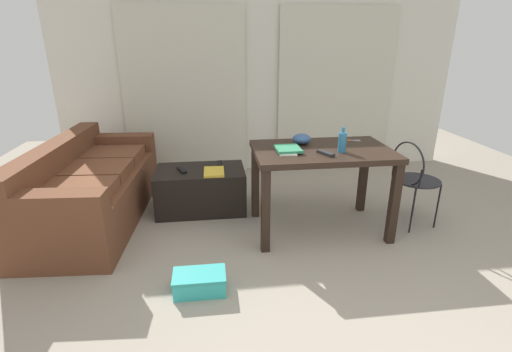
{
  "coord_description": "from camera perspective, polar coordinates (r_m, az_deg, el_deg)",
  "views": [
    {
      "loc": [
        -0.69,
        -1.65,
        1.68
      ],
      "look_at": [
        -0.26,
        1.7,
        0.43
      ],
      "focal_mm": 26.08,
      "sensor_mm": 36.0,
      "label": 1
    }
  ],
  "objects": [
    {
      "name": "curtains",
      "position": [
        4.86,
        0.96,
        12.72
      ],
      "size": [
        3.46,
        0.03,
        2.07
      ],
      "color": "beige",
      "rests_on": "ground"
    },
    {
      "name": "bottle_near",
      "position": [
        3.21,
        13.11,
        5.11
      ],
      "size": [
        0.07,
        0.07,
        0.21
      ],
      "color": "teal",
      "rests_on": "craft_table"
    },
    {
      "name": "coffee_table",
      "position": [
        3.88,
        -8.45,
        -2.05
      ],
      "size": [
        0.9,
        0.55,
        0.43
      ],
      "color": "black",
      "rests_on": "ground"
    },
    {
      "name": "scissors",
      "position": [
        3.63,
        14.55,
        5.32
      ],
      "size": [
        0.13,
        0.07,
        0.0
      ],
      "color": "#9EA0A5",
      "rests_on": "craft_table"
    },
    {
      "name": "shoebox",
      "position": [
        2.74,
        -8.65,
        -15.81
      ],
      "size": [
        0.37,
        0.22,
        0.14
      ],
      "color": "#33B2AD",
      "rests_on": "ground"
    },
    {
      "name": "magazine",
      "position": [
        3.69,
        -6.46,
        0.64
      ],
      "size": [
        0.2,
        0.28,
        0.02
      ],
      "primitive_type": "cube",
      "rotation": [
        0.0,
        0.0,
        -0.02
      ],
      "color": "gold",
      "rests_on": "coffee_table"
    },
    {
      "name": "bowl",
      "position": [
        3.42,
        7.01,
        5.67
      ],
      "size": [
        0.17,
        0.17,
        0.09
      ],
      "primitive_type": "ellipsoid",
      "color": "#2D4C7A",
      "rests_on": "craft_table"
    },
    {
      "name": "wall_back",
      "position": [
        4.92,
        0.82,
        14.98
      ],
      "size": [
        5.07,
        0.1,
        2.44
      ],
      "primitive_type": "cube",
      "color": "silver",
      "rests_on": "ground"
    },
    {
      "name": "tv_remote_on_table",
      "position": [
        3.13,
        10.62,
        3.47
      ],
      "size": [
        0.12,
        0.18,
        0.02
      ],
      "primitive_type": "cube",
      "rotation": [
        0.0,
        0.0,
        0.44
      ],
      "color": "#232326",
      "rests_on": "craft_table"
    },
    {
      "name": "couch",
      "position": [
        3.92,
        -24.05,
        -1.86
      ],
      "size": [
        0.95,
        1.97,
        0.77
      ],
      "color": "brown",
      "rests_on": "ground"
    },
    {
      "name": "craft_table",
      "position": [
        3.34,
        10.04,
        2.21
      ],
      "size": [
        1.2,
        0.76,
        0.78
      ],
      "color": "black",
      "rests_on": "ground"
    },
    {
      "name": "book_stack",
      "position": [
        3.18,
        4.87,
        4.08
      ],
      "size": [
        0.21,
        0.29,
        0.04
      ],
      "color": "silver",
      "rests_on": "craft_table"
    },
    {
      "name": "wire_chair",
      "position": [
        3.69,
        22.88,
        0.22
      ],
      "size": [
        0.41,
        0.44,
        0.83
      ],
      "color": "black",
      "rests_on": "ground"
    },
    {
      "name": "ground_plane",
      "position": [
        3.38,
        5.54,
        -9.57
      ],
      "size": [
        7.7,
        7.7,
        0.0
      ],
      "primitive_type": "plane",
      "color": "gray"
    },
    {
      "name": "tv_remote_primary",
      "position": [
        3.79,
        -11.32,
        0.92
      ],
      "size": [
        0.11,
        0.19,
        0.02
      ],
      "primitive_type": "cube",
      "rotation": [
        0.0,
        0.0,
        0.38
      ],
      "color": "black",
      "rests_on": "coffee_table"
    },
    {
      "name": "tv_remote_secondary",
      "position": [
        3.92,
        -5.63,
        1.89
      ],
      "size": [
        0.06,
        0.18,
        0.02
      ],
      "primitive_type": "cube",
      "rotation": [
        0.0,
        0.0,
        -0.11
      ],
      "color": "black",
      "rests_on": "coffee_table"
    }
  ]
}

